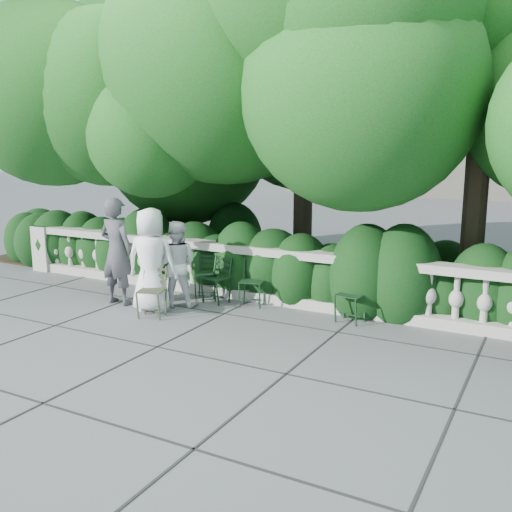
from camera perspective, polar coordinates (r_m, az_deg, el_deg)
The scene contains 12 objects.
ground at distance 8.69m, azimuth -3.17°, elevation -7.62°, with size 90.00×90.00×0.00m, color #4F5156.
balustrade at distance 10.07m, azimuth 2.17°, elevation -2.09°, with size 12.00×0.44×1.00m.
shrub_hedge at distance 11.25m, azimuth 4.86°, elevation -3.25°, with size 15.00×2.60×1.70m, color black, non-canonical shape.
tree_canopy at distance 10.88m, azimuth 9.11°, elevation 17.19°, with size 15.04×6.52×6.78m.
chair_b at distance 10.37m, azimuth -5.05°, elevation -4.50°, with size 0.44×0.48×0.84m, color black, non-canonical shape.
chair_c at distance 9.88m, azimuth -0.61°, elevation -5.26°, with size 0.44×0.48×0.84m, color black, non-canonical shape.
chair_d at distance 10.16m, azimuth -4.52°, elevation -4.84°, with size 0.44×0.48×0.84m, color black, non-canonical shape.
chair_f at distance 9.15m, azimuth 8.96°, elevation -6.77°, with size 0.44×0.48×0.84m, color black, non-canonical shape.
chair_weathered at distance 9.43m, azimuth -10.63°, elevation -6.28°, with size 0.44×0.48×0.84m, color black, non-canonical shape.
person_businessman at distance 9.69m, azimuth -10.45°, elevation -0.41°, with size 0.86×0.56×1.76m, color white.
person_woman_grey at distance 10.26m, azimuth -13.74°, elevation 0.46°, with size 0.69×0.45×1.89m, color #3D3D42.
person_casual_man at distance 9.96m, azimuth -7.97°, elevation -0.79°, with size 0.73×0.57×1.50m, color white.
Camera 1 is at (4.33, -7.00, 2.81)m, focal length 40.00 mm.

